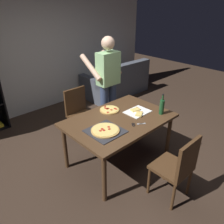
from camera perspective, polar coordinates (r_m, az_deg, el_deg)
ground_plane at (r=3.59m, az=1.68°, el=-12.24°), size 12.00×12.00×0.00m
back_wall at (r=5.04m, az=-20.22°, el=15.51°), size 6.40×0.10×2.80m
dining_table at (r=3.21m, az=1.84°, el=-2.86°), size 1.50×1.02×0.75m
chair_near_camera at (r=2.82m, az=16.58°, el=-13.04°), size 0.42×0.42×0.90m
chair_far_side at (r=3.96m, az=-8.39°, el=0.35°), size 0.42×0.42×0.90m
couch at (r=5.87m, az=1.23°, el=7.46°), size 1.72×0.88×0.85m
person_serving_pizza at (r=3.89m, az=-1.12°, el=7.91°), size 0.55×0.54×1.75m
pepperoni_pizza_on_tray at (r=2.87m, az=-1.74°, el=-4.76°), size 0.43×0.43×0.04m
pizza_slices_on_towel at (r=3.36m, az=6.53°, el=0.09°), size 0.36×0.29×0.03m
wine_bottle at (r=3.33m, az=12.64°, el=1.38°), size 0.07×0.07×0.32m
kitchen_scissors at (r=3.04m, az=6.23°, el=-3.14°), size 0.19×0.15×0.01m
second_pizza_plain at (r=3.39m, az=-0.63°, el=0.58°), size 0.30×0.30×0.03m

